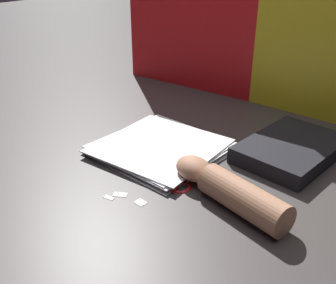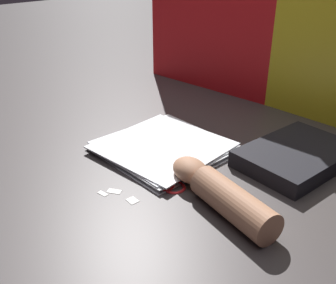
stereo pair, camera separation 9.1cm
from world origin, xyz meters
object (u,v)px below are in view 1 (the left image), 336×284
at_px(paper_stack, 160,147).
at_px(hand_forearm, 229,190).
at_px(book_closed, 291,149).
at_px(scissors, 176,180).

relative_size(paper_stack, hand_forearm, 1.03).
xyz_separation_m(paper_stack, book_closed, (0.27, 0.18, 0.01)).
relative_size(scissors, hand_forearm, 0.49).
relative_size(book_closed, scissors, 2.03).
distance_m(scissors, hand_forearm, 0.13).
bearing_deg(book_closed, paper_stack, -146.01).
xyz_separation_m(book_closed, scissors, (-0.15, -0.27, -0.02)).
distance_m(paper_stack, hand_forearm, 0.27).
height_order(paper_stack, hand_forearm, hand_forearm).
distance_m(paper_stack, scissors, 0.15).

